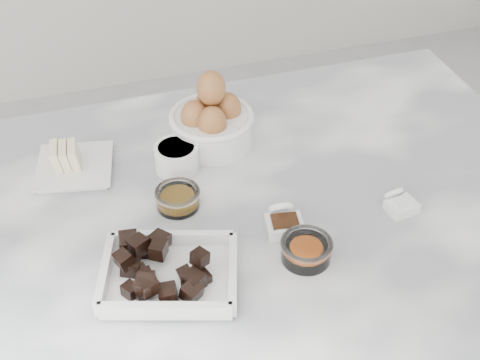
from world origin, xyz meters
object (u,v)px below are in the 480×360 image
at_px(butter_plate, 73,163).
at_px(sugar_ramekin, 177,157).
at_px(zest_bowl, 306,249).
at_px(egg_bowl, 211,120).
at_px(chocolate_dish, 169,272).
at_px(honey_bowl, 178,198).
at_px(salt_spoon, 400,203).
at_px(vanilla_spoon, 284,221).

bearing_deg(butter_plate, sugar_ramekin, -15.05).
distance_m(butter_plate, zest_bowl, 0.46).
bearing_deg(egg_bowl, chocolate_dish, -115.88).
height_order(butter_plate, egg_bowl, egg_bowl).
bearing_deg(egg_bowl, sugar_ramekin, -144.55).
height_order(honey_bowl, salt_spoon, salt_spoon).
bearing_deg(honey_bowl, egg_bowl, 56.63).
bearing_deg(salt_spoon, honey_bowl, 161.38).
bearing_deg(honey_bowl, butter_plate, 136.86).
distance_m(sugar_ramekin, honey_bowl, 0.10).
relative_size(honey_bowl, salt_spoon, 1.20).
bearing_deg(vanilla_spoon, egg_bowl, 100.29).
xyz_separation_m(butter_plate, zest_bowl, (0.32, -0.33, 0.00)).
relative_size(zest_bowl, salt_spoon, 1.27).
bearing_deg(sugar_ramekin, vanilla_spoon, -57.68).
xyz_separation_m(butter_plate, honey_bowl, (0.16, -0.15, -0.00)).
bearing_deg(honey_bowl, zest_bowl, -47.89).
height_order(chocolate_dish, salt_spoon, chocolate_dish).
bearing_deg(honey_bowl, chocolate_dish, -107.62).
distance_m(sugar_ramekin, vanilla_spoon, 0.24).
bearing_deg(salt_spoon, chocolate_dish, -173.87).
bearing_deg(vanilla_spoon, butter_plate, 140.75).
height_order(butter_plate, honey_bowl, butter_plate).
distance_m(chocolate_dish, egg_bowl, 0.36).
distance_m(chocolate_dish, honey_bowl, 0.17).
relative_size(chocolate_dish, salt_spoon, 3.67).
relative_size(honey_bowl, vanilla_spoon, 0.98).
xyz_separation_m(butter_plate, vanilla_spoon, (0.31, -0.25, -0.00)).
bearing_deg(zest_bowl, chocolate_dish, 175.88).
height_order(chocolate_dish, honey_bowl, chocolate_dish).
bearing_deg(chocolate_dish, honey_bowl, 72.38).
relative_size(egg_bowl, vanilla_spoon, 2.03).
relative_size(egg_bowl, salt_spoon, 2.46).
bearing_deg(chocolate_dish, butter_plate, 108.84).
xyz_separation_m(egg_bowl, zest_bowl, (0.06, -0.34, -0.03)).
height_order(sugar_ramekin, zest_bowl, sugar_ramekin).
bearing_deg(butter_plate, chocolate_dish, -71.16).
xyz_separation_m(honey_bowl, zest_bowl, (0.16, -0.18, 0.00)).
bearing_deg(butter_plate, salt_spoon, -27.56).
bearing_deg(chocolate_dish, zest_bowl, -4.12).
relative_size(butter_plate, zest_bowl, 1.90).
height_order(zest_bowl, vanilla_spoon, vanilla_spoon).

